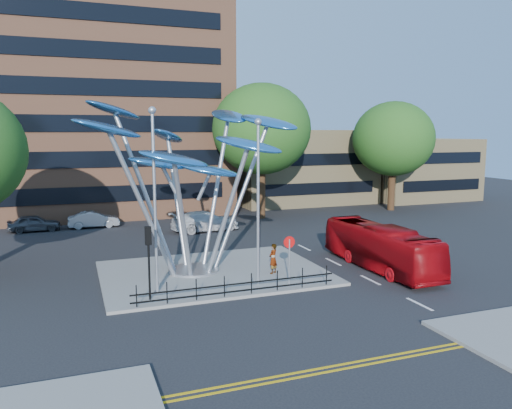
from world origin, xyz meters
name	(u,v)px	position (x,y,z in m)	size (l,w,h in m)	color
ground	(271,307)	(0.00, 0.00, 0.00)	(120.00, 120.00, 0.00)	black
traffic_island	(214,273)	(-1.00, 6.00, 0.07)	(12.00, 9.00, 0.15)	slate
double_yellow_near	(338,365)	(0.00, -6.00, 0.01)	(40.00, 0.12, 0.01)	gold
double_yellow_far	(343,369)	(0.00, -6.30, 0.01)	(40.00, 0.12, 0.01)	gold
brick_tower	(88,56)	(-6.00, 32.00, 15.00)	(25.00, 15.00, 30.00)	#986042
low_building_near	(303,167)	(16.00, 30.00, 4.00)	(15.00, 8.00, 8.00)	tan
low_building_far	(419,169)	(30.00, 28.00, 3.50)	(12.00, 8.00, 7.00)	tan
tree_right	(262,129)	(8.00, 22.00, 8.04)	(8.80, 8.80, 12.11)	black
tree_far	(393,139)	(22.00, 22.00, 7.11)	(8.00, 8.00, 10.81)	black
leaf_sculpture	(189,149)	(-2.07, 6.68, 6.87)	(12.72, 9.54, 9.51)	#9EA0A5
street_lamp_left	(154,185)	(-4.50, 3.50, 5.36)	(0.36, 0.36, 8.80)	#9EA0A5
street_lamp_right	(258,187)	(0.50, 3.00, 5.09)	(0.36, 0.36, 8.30)	#9EA0A5
traffic_light_island	(148,247)	(-5.00, 2.50, 2.61)	(0.28, 0.18, 3.42)	black
no_entry_sign_island	(289,252)	(2.00, 2.52, 1.82)	(0.60, 0.10, 2.45)	#9EA0A5
pedestrian_railing_front	(238,287)	(-1.00, 1.70, 0.55)	(10.00, 0.06, 1.00)	black
red_bus	(380,247)	(8.25, 3.76, 1.27)	(2.13, 9.11, 2.54)	#94060C
pedestrian	(273,259)	(1.95, 4.52, 0.97)	(0.60, 0.39, 1.64)	gray
parked_car_left	(34,223)	(-11.05, 22.52, 0.67)	(1.57, 3.91, 1.33)	#43454C
parked_car_mid	(94,220)	(-6.55, 22.59, 0.66)	(1.40, 4.03, 1.33)	#A9ACB1
parked_car_right	(205,221)	(1.69, 18.00, 0.79)	(2.21, 5.45, 1.58)	silver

